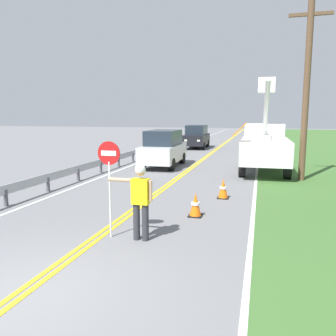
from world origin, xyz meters
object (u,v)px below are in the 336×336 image
Objects in this scene: utility_pole_near at (306,89)px; oncoming_suv_nearest at (164,148)px; traffic_cone_lead at (195,205)px; oncoming_suv_second at (197,136)px; flagger_worker at (140,197)px; stop_sign_paddle at (109,168)px; utility_bucket_truck at (264,144)px; traffic_cone_mid at (223,189)px.

oncoming_suv_nearest is at bearing 161.14° from utility_pole_near.
utility_pole_near is 8.63m from traffic_cone_lead.
traffic_cone_lead is at bearing -79.55° from oncoming_suv_second.
oncoming_suv_second reaches higher than traffic_cone_lead.
flagger_worker is 1.02m from stop_sign_paddle.
oncoming_suv_second is at bearing 116.90° from utility_bucket_truck.
oncoming_suv_nearest is 8.27m from utility_pole_near.
utility_bucket_truck is (2.86, 11.82, 0.35)m from flagger_worker.
stop_sign_paddle is at bearing -126.66° from traffic_cone_lead.
utility_pole_near is at bearing 62.20° from traffic_cone_lead.
oncoming_suv_second is 19.24m from traffic_cone_mid.
stop_sign_paddle is at bearing 179.75° from flagger_worker.
traffic_cone_mid is at bearing -101.26° from utility_bucket_truck.
oncoming_suv_second is 6.63× the size of traffic_cone_lead.
oncoming_suv_second is (-2.24, 23.38, -0.65)m from stop_sign_paddle.
stop_sign_paddle is 0.34× the size of utility_bucket_truck.
stop_sign_paddle is 10.79m from utility_pole_near.
stop_sign_paddle is at bearing -120.14° from utility_pole_near.
traffic_cone_mid is at bearing 72.92° from flagger_worker.
oncoming_suv_nearest is (-2.76, 11.60, 0.01)m from flagger_worker.
flagger_worker is at bearing -116.38° from utility_pole_near.
stop_sign_paddle is 3.11m from traffic_cone_lead.
traffic_cone_mid is (-3.08, -4.43, -3.75)m from utility_pole_near.
utility_bucket_truck is 4.17m from utility_pole_near.
traffic_cone_mid is (-1.42, -7.15, -1.06)m from utility_bucket_truck.
traffic_cone_lead is (3.90, -21.15, -0.72)m from oncoming_suv_second.
stop_sign_paddle is 0.30× the size of utility_pole_near.
oncoming_suv_nearest is at bearing 121.25° from traffic_cone_mid.
stop_sign_paddle is 12.37m from utility_bucket_truck.
utility_bucket_truck is at bearing 2.32° from oncoming_suv_nearest.
utility_pole_near reaches higher than flagger_worker.
utility_pole_near is at bearing 55.19° from traffic_cone_mid.
flagger_worker is 0.27× the size of utility_bucket_truck.
oncoming_suv_second is (-0.25, 11.79, 0.00)m from oncoming_suv_nearest.
traffic_cone_lead is at bearing 53.34° from stop_sign_paddle.
flagger_worker is 11.92m from oncoming_suv_nearest.
oncoming_suv_second reaches higher than traffic_cone_mid.
utility_pole_near reaches higher than traffic_cone_lead.
oncoming_suv_nearest is at bearing 111.33° from traffic_cone_lead.
utility_pole_near is at bearing 59.86° from stop_sign_paddle.
flagger_worker is at bearing -111.78° from traffic_cone_lead.
flagger_worker is 23.58m from oncoming_suv_second.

